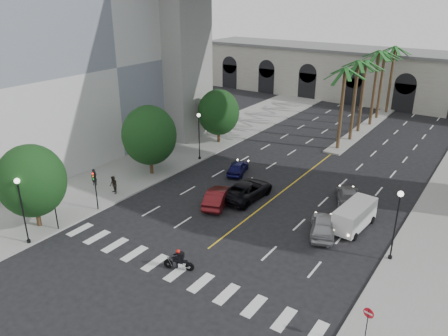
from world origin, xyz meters
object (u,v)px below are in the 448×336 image
car_d (348,196)px  traffic_signal_far (95,184)px  motorcycle_rider (180,260)px  pedestrian_b (113,185)px  lamp_post_right (396,220)px  car_b (218,197)px  pedestrian_a (94,177)px  car_e (238,167)px  cargo_van (354,216)px  car_c (247,190)px  lamp_post_left_near (22,206)px  car_a (323,226)px  do_not_enter_sign (368,319)px  lamp_post_left_far (199,132)px  traffic_signal_near (54,202)px

car_d → traffic_signal_far: bearing=14.4°
motorcycle_rider → pedestrian_b: pedestrian_b is taller
lamp_post_right → motorcycle_rider: bearing=-141.5°
car_b → pedestrian_a: pedestrian_a is taller
car_e → cargo_van: size_ratio=0.81×
car_c → traffic_signal_far: bearing=48.1°
car_b → car_d: 11.55m
traffic_signal_far → cargo_van: 21.31m
lamp_post_left_near → cargo_van: bearing=39.7°
car_a → do_not_enter_sign: bearing=102.6°
pedestrian_a → do_not_enter_sign: (27.91, -5.60, 0.80)m
traffic_signal_far → car_a: (17.40, 7.15, -1.75)m
do_not_enter_sign → car_a: bearing=135.0°
lamp_post_left_far → car_a: (17.50, -7.35, -2.46)m
lamp_post_left_near → lamp_post_left_far: same height
lamp_post_left_near → pedestrian_a: size_ratio=3.30×
lamp_post_left_far → car_c: lamp_post_left_far is taller
lamp_post_right → car_c: bearing=168.3°
do_not_enter_sign → car_c: bearing=152.6°
motorcycle_rider → do_not_enter_sign: bearing=-19.4°
car_a → pedestrian_b: (-18.62, -4.20, 0.23)m
lamp_post_right → car_c: 13.96m
lamp_post_right → pedestrian_b: 24.28m
lamp_post_left_near → car_d: lamp_post_left_near is taller
car_a → cargo_van: bearing=-147.3°
car_e → lamp_post_left_near: bearing=56.8°
car_b → pedestrian_b: pedestrian_b is taller
car_d → car_e: 11.71m
traffic_signal_near → car_a: 20.74m
pedestrian_a → do_not_enter_sign: 28.48m
traffic_signal_near → cargo_van: bearing=35.1°
motorcycle_rider → car_a: 11.55m
pedestrian_a → traffic_signal_near: bearing=-84.9°
traffic_signal_far → lamp_post_right: bearing=16.0°
traffic_signal_near → do_not_enter_sign: bearing=3.9°
lamp_post_left_near → car_c: lamp_post_left_near is taller
traffic_signal_near → car_b: bearing=53.7°
car_b → lamp_post_left_far: bearing=-64.3°
car_c → pedestrian_b: (-10.45, -6.34, 0.19)m
car_a → pedestrian_b: size_ratio=2.66×
car_c → cargo_van: cargo_van is taller
lamp_post_right → car_d: lamp_post_right is taller
lamp_post_left_far → pedestrian_a: 12.20m
car_c → cargo_van: size_ratio=1.19×
traffic_signal_near → cargo_van: (19.07, 13.41, -1.38)m
car_a → car_c: size_ratio=0.77×
car_a → car_d: bearing=-109.0°
lamp_post_left_far → lamp_post_right: size_ratio=1.00×
traffic_signal_far → cargo_van: (19.07, 9.41, -1.38)m
car_d → pedestrian_a: 23.71m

